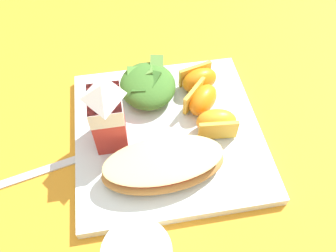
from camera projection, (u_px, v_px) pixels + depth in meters
name	position (u px, v px, depth m)	size (l,w,h in m)	color
ground	(168.00, 136.00, 0.53)	(3.00, 3.00, 0.00)	orange
white_plate	(168.00, 133.00, 0.52)	(0.28, 0.28, 0.02)	silver
cheesy_pizza_bread	(164.00, 165.00, 0.46)	(0.09, 0.17, 0.04)	#B77F42
green_salad_pile	(148.00, 85.00, 0.55)	(0.10, 0.09, 0.04)	#3D7028
milk_carton	(107.00, 111.00, 0.46)	(0.06, 0.05, 0.11)	#B7332D
orange_wedge_front	(216.00, 123.00, 0.50)	(0.04, 0.06, 0.04)	orange
orange_wedge_middle	(202.00, 99.00, 0.53)	(0.07, 0.07, 0.04)	orange
orange_wedge_rear	(199.00, 79.00, 0.55)	(0.05, 0.07, 0.04)	orange
metal_fork	(2.00, 184.00, 0.48)	(0.06, 0.19, 0.01)	silver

